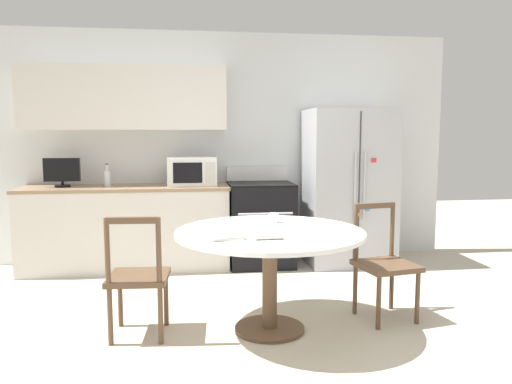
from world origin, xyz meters
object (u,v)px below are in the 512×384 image
at_px(microwave, 192,171).
at_px(candle_glass, 274,219).
at_px(countertop_tv, 62,171).
at_px(dining_chair_right, 384,264).
at_px(dining_chair_left, 138,278).
at_px(counter_bottle, 107,178).
at_px(oven_range, 261,223).
at_px(refrigerator, 348,187).

xyz_separation_m(microwave, candle_glass, (0.63, -1.59, -0.26)).
distance_m(countertop_tv, dining_chair_right, 3.42).
distance_m(microwave, dining_chair_left, 2.02).
relative_size(counter_bottle, dining_chair_right, 0.27).
relative_size(oven_range, counter_bottle, 4.40).
bearing_deg(countertop_tv, microwave, -1.47).
distance_m(oven_range, microwave, 0.95).
bearing_deg(countertop_tv, refrigerator, -1.64).
height_order(refrigerator, oven_range, refrigerator).
bearing_deg(candle_glass, oven_range, 85.45).
distance_m(refrigerator, microwave, 1.75).
distance_m(counter_bottle, candle_glass, 2.20).
bearing_deg(dining_chair_right, microwave, -60.80).
bearing_deg(refrigerator, microwave, 178.22).
bearing_deg(counter_bottle, dining_chair_left, -75.55).
xyz_separation_m(counter_bottle, dining_chair_left, (0.48, -1.87, -0.56)).
xyz_separation_m(refrigerator, oven_range, (-0.99, 0.05, -0.39)).
xyz_separation_m(counter_bottle, dining_chair_right, (2.37, -1.75, -0.56)).
bearing_deg(dining_chair_left, refrigerator, 44.25).
distance_m(microwave, countertop_tv, 1.36).
height_order(refrigerator, dining_chair_left, refrigerator).
xyz_separation_m(refrigerator, dining_chair_right, (-0.25, -1.70, -0.43)).
bearing_deg(counter_bottle, refrigerator, -0.99).
bearing_deg(oven_range, counter_bottle, -179.95).
bearing_deg(candle_glass, refrigerator, 54.04).
bearing_deg(microwave, dining_chair_right, -49.82).
xyz_separation_m(refrigerator, candle_glass, (-1.11, -1.53, -0.07)).
height_order(refrigerator, counter_bottle, refrigerator).
relative_size(countertop_tv, candle_glass, 4.25).
distance_m(counter_bottle, dining_chair_left, 2.01).
bearing_deg(oven_range, microwave, 179.47).
bearing_deg(dining_chair_right, dining_chair_left, -7.29).
bearing_deg(countertop_tv, candle_glass, -39.23).
bearing_deg(candle_glass, dining_chair_left, -164.25).
height_order(dining_chair_right, candle_glass, dining_chair_right).
bearing_deg(refrigerator, dining_chair_left, -139.65).
height_order(refrigerator, candle_glass, refrigerator).
height_order(dining_chair_right, dining_chair_left, same).
relative_size(countertop_tv, dining_chair_right, 0.41).
bearing_deg(refrigerator, candle_glass, -125.96).
distance_m(countertop_tv, counter_bottle, 0.47).
xyz_separation_m(refrigerator, counter_bottle, (-2.63, 0.05, 0.13)).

